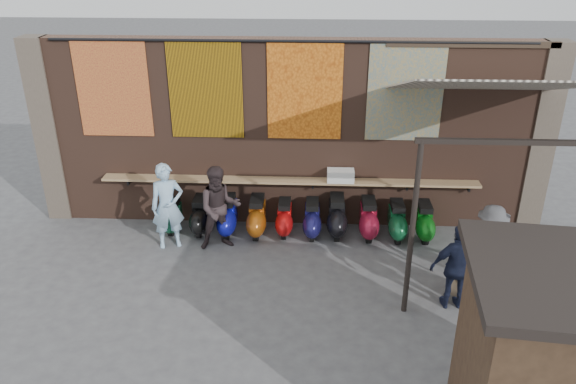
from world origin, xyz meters
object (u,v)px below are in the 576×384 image
object	(u,v)px
scooter_stool_1	(200,215)
scooter_stool_5	(312,219)
scooter_stool_6	(337,217)
scooter_stool_9	(424,222)
scooter_stool_4	(284,218)
scooter_stool_2	(228,216)
scooter_stool_0	(173,216)
scooter_stool_7	(368,219)
shopper_grey	(489,245)
scooter_stool_3	(257,217)
diner_left	(168,206)
shopper_navy	(457,267)
scooter_stool_8	(397,221)
diner_right	(220,208)
shelf_box	(341,176)
shopper_tan	(471,261)

from	to	relation	value
scooter_stool_1	scooter_stool_5	distance (m)	2.39
scooter_stool_5	scooter_stool_6	distance (m)	0.53
scooter_stool_9	scooter_stool_4	bearing A→B (deg)	178.71
scooter_stool_1	scooter_stool_2	size ratio (longest dim) A/B	0.95
scooter_stool_0	scooter_stool_5	size ratio (longest dim) A/B	0.89
scooter_stool_0	scooter_stool_9	size ratio (longest dim) A/B	0.88
scooter_stool_0	scooter_stool_6	bearing A→B (deg)	-0.07
scooter_stool_5	scooter_stool_7	distance (m)	1.18
scooter_stool_7	scooter_stool_0	bearing A→B (deg)	179.28
shopper_grey	scooter_stool_7	bearing A→B (deg)	-41.43
scooter_stool_3	scooter_stool_6	xyz separation A→B (m)	(1.69, 0.06, 0.01)
scooter_stool_9	shopper_grey	xyz separation A→B (m)	(0.86, -1.58, 0.39)
diner_left	scooter_stool_2	bearing A→B (deg)	7.98
shopper_navy	scooter_stool_5	bearing A→B (deg)	-47.87
scooter_stool_8	diner_right	xyz separation A→B (m)	(-3.63, -0.56, 0.50)
shelf_box	shopper_tan	world-z (taller)	shopper_tan
scooter_stool_0	shelf_box	bearing A→B (deg)	4.25
scooter_stool_3	scooter_stool_5	size ratio (longest dim) A/B	1.06
scooter_stool_2	shopper_navy	size ratio (longest dim) A/B	0.54
scooter_stool_4	shopper_tan	xyz separation A→B (m)	(3.34, -2.20, 0.40)
scooter_stool_2	shelf_box	bearing A→B (deg)	7.70
scooter_stool_0	scooter_stool_6	size ratio (longest dim) A/B	0.81
scooter_stool_2	shopper_navy	bearing A→B (deg)	-29.52
scooter_stool_3	scooter_stool_6	distance (m)	1.69
scooter_stool_1	scooter_stool_5	world-z (taller)	same
scooter_stool_9	shopper_navy	xyz separation A→B (m)	(0.11, -2.38, 0.40)
scooter_stool_3	scooter_stool_9	distance (m)	3.51
scooter_stool_0	shopper_tan	xyz separation A→B (m)	(5.74, -2.21, 0.42)
diner_left	scooter_stool_3	bearing A→B (deg)	-1.38
scooter_stool_3	scooter_stool_8	distance (m)	2.95
diner_left	diner_right	world-z (taller)	diner_left
diner_left	diner_right	size ratio (longest dim) A/B	1.02
scooter_stool_8	shopper_tan	size ratio (longest dim) A/B	0.53
scooter_stool_4	shopper_navy	size ratio (longest dim) A/B	0.49
scooter_stool_5	shopper_grey	xyz separation A→B (m)	(3.20, -1.59, 0.39)
scooter_stool_1	scooter_stool_8	xyz separation A→B (m)	(4.17, -0.08, 0.00)
shelf_box	scooter_stool_8	distance (m)	1.52
scooter_stool_6	diner_right	bearing A→B (deg)	-165.12
scooter_stool_3	shopper_grey	world-z (taller)	shopper_grey
diner_right	shopper_grey	bearing A→B (deg)	-27.48
scooter_stool_8	shelf_box	bearing A→B (deg)	163.96
scooter_stool_2	scooter_stool_3	world-z (taller)	scooter_stool_3
scooter_stool_2	scooter_stool_3	bearing A→B (deg)	-0.87
scooter_stool_6	scooter_stool_8	distance (m)	1.26
shelf_box	scooter_stool_7	size ratio (longest dim) A/B	0.66
scooter_stool_0	diner_right	world-z (taller)	diner_right
shelf_box	diner_left	size ratio (longest dim) A/B	0.31
scooter_stool_3	shopper_tan	size ratio (longest dim) A/B	0.56
scooter_stool_0	diner_right	size ratio (longest dim) A/B	0.41
shelf_box	scooter_stool_8	size ratio (longest dim) A/B	0.69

